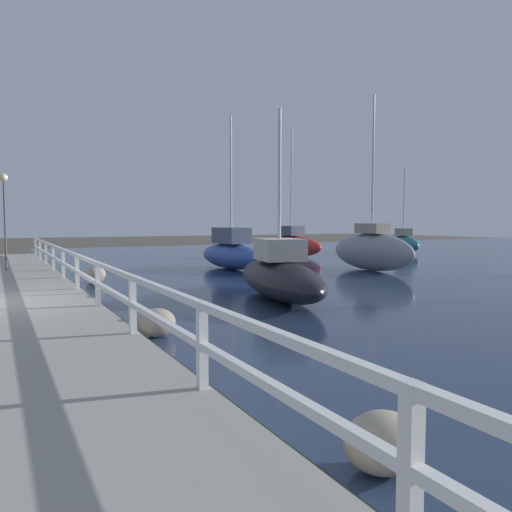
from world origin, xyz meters
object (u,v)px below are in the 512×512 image
at_px(sailboat_gray, 372,250).
at_px(sailboat_black, 279,276).
at_px(sailboat_red, 291,245).
at_px(sailboat_teal, 403,243).
at_px(dock_lamp, 4,197).
at_px(sailboat_blue, 231,253).

relative_size(sailboat_gray, sailboat_black, 1.22).
height_order(sailboat_red, sailboat_teal, sailboat_red).
xyz_separation_m(dock_lamp, sailboat_blue, (8.92, -0.15, -2.28)).
relative_size(dock_lamp, sailboat_red, 0.45).
bearing_deg(dock_lamp, sailboat_black, -52.69).
distance_m(sailboat_red, sailboat_blue, 8.58).
bearing_deg(sailboat_black, sailboat_gray, 47.28).
distance_m(sailboat_teal, sailboat_blue, 16.12).
xyz_separation_m(sailboat_red, sailboat_black, (-8.98, -13.91, -0.11)).
bearing_deg(sailboat_black, sailboat_red, 71.11).
xyz_separation_m(dock_lamp, sailboat_gray, (13.96, -3.59, -2.12)).
height_order(sailboat_red, sailboat_black, sailboat_red).
height_order(sailboat_red, sailboat_blue, sailboat_red).
bearing_deg(sailboat_gray, sailboat_teal, 41.08).
bearing_deg(sailboat_teal, sailboat_blue, -137.17).
height_order(sailboat_gray, sailboat_black, sailboat_gray).
distance_m(dock_lamp, sailboat_black, 10.95).
distance_m(sailboat_gray, sailboat_teal, 13.38).
height_order(sailboat_gray, sailboat_red, sailboat_red).
xyz_separation_m(sailboat_gray, sailboat_blue, (-5.04, 3.44, -0.15)).
height_order(dock_lamp, sailboat_black, sailboat_black).
bearing_deg(sailboat_blue, sailboat_gray, -36.90).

